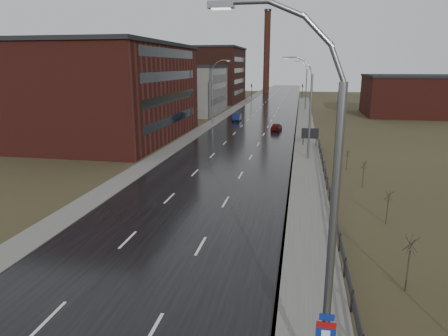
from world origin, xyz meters
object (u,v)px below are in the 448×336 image
at_px(billboard, 310,134).
at_px(car_near, 237,118).
at_px(streetlight_main, 322,222).
at_px(car_far, 276,127).

xyz_separation_m(billboard, car_near, (-13.33, 22.44, -0.96)).
relative_size(streetlight_main, billboard, 4.99).
xyz_separation_m(car_near, car_far, (8.23, -10.43, -0.06)).
xyz_separation_m(streetlight_main, billboard, (0.63, 42.01, -4.40)).
height_order(streetlight_main, billboard, streetlight_main).
bearing_deg(car_near, streetlight_main, -81.49).
height_order(streetlight_main, car_far, streetlight_main).
distance_m(billboard, car_near, 26.11).
xyz_separation_m(streetlight_main, car_far, (-4.47, 54.01, -5.42)).
relative_size(streetlight_main, car_near, 2.87).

